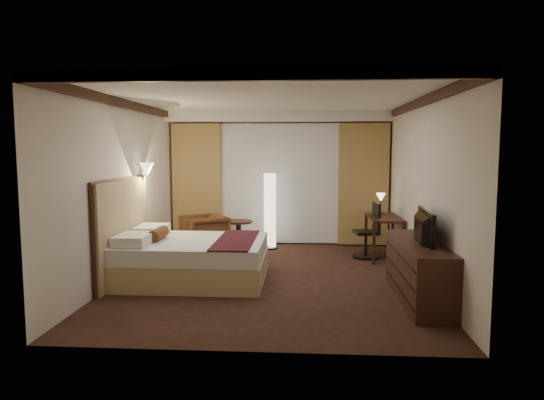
# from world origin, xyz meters

# --- Properties ---
(floor) EXTENTS (4.50, 5.50, 0.01)m
(floor) POSITION_xyz_m (0.00, 0.00, 0.00)
(floor) COLOR black
(floor) RESTS_ON ground
(ceiling) EXTENTS (4.50, 5.50, 0.01)m
(ceiling) POSITION_xyz_m (0.00, 0.00, 2.70)
(ceiling) COLOR white
(ceiling) RESTS_ON back_wall
(back_wall) EXTENTS (4.50, 0.02, 2.70)m
(back_wall) POSITION_xyz_m (0.00, 2.75, 1.35)
(back_wall) COLOR beige
(back_wall) RESTS_ON floor
(left_wall) EXTENTS (0.02, 5.50, 2.70)m
(left_wall) POSITION_xyz_m (-2.25, 0.00, 1.35)
(left_wall) COLOR beige
(left_wall) RESTS_ON floor
(right_wall) EXTENTS (0.02, 5.50, 2.70)m
(right_wall) POSITION_xyz_m (2.25, 0.00, 1.35)
(right_wall) COLOR beige
(right_wall) RESTS_ON floor
(crown_molding) EXTENTS (4.50, 5.50, 0.12)m
(crown_molding) POSITION_xyz_m (0.00, 0.00, 2.64)
(crown_molding) COLOR black
(crown_molding) RESTS_ON ceiling
(soffit) EXTENTS (4.50, 0.50, 0.20)m
(soffit) POSITION_xyz_m (0.00, 2.50, 2.60)
(soffit) COLOR white
(soffit) RESTS_ON ceiling
(curtain_sheer) EXTENTS (2.48, 0.04, 2.45)m
(curtain_sheer) POSITION_xyz_m (0.00, 2.67, 1.25)
(curtain_sheer) COLOR silver
(curtain_sheer) RESTS_ON back_wall
(curtain_left_drape) EXTENTS (1.00, 0.14, 2.45)m
(curtain_left_drape) POSITION_xyz_m (-1.70, 2.61, 1.25)
(curtain_left_drape) COLOR tan
(curtain_left_drape) RESTS_ON back_wall
(curtain_right_drape) EXTENTS (1.00, 0.14, 2.45)m
(curtain_right_drape) POSITION_xyz_m (1.70, 2.61, 1.25)
(curtain_right_drape) COLOR tan
(curtain_right_drape) RESTS_ON back_wall
(wall_sconce) EXTENTS (0.24, 0.24, 0.24)m
(wall_sconce) POSITION_xyz_m (-2.09, 0.61, 1.62)
(wall_sconce) COLOR white
(wall_sconce) RESTS_ON left_wall
(bed) EXTENTS (2.12, 1.65, 0.62)m
(bed) POSITION_xyz_m (-1.13, -0.22, 0.31)
(bed) COLOR white
(bed) RESTS_ON floor
(headboard) EXTENTS (0.12, 1.95, 1.50)m
(headboard) POSITION_xyz_m (-2.20, -0.22, 0.75)
(headboard) COLOR tan
(headboard) RESTS_ON floor
(armchair) EXTENTS (1.01, 1.03, 0.79)m
(armchair) POSITION_xyz_m (-1.38, 1.70, 0.39)
(armchair) COLOR #512818
(armchair) RESTS_ON floor
(side_table) EXTENTS (0.54, 0.54, 0.59)m
(side_table) POSITION_xyz_m (-0.74, 1.89, 0.29)
(side_table) COLOR black
(side_table) RESTS_ON floor
(floor_lamp) EXTENTS (0.32, 0.32, 1.50)m
(floor_lamp) POSITION_xyz_m (-0.16, 2.16, 0.75)
(floor_lamp) COLOR white
(floor_lamp) RESTS_ON floor
(desk) EXTENTS (0.55, 1.17, 0.75)m
(desk) POSITION_xyz_m (1.95, 1.50, 0.38)
(desk) COLOR black
(desk) RESTS_ON floor
(desk_lamp) EXTENTS (0.18, 0.18, 0.34)m
(desk_lamp) POSITION_xyz_m (1.95, 1.94, 0.92)
(desk_lamp) COLOR #FFD899
(desk_lamp) RESTS_ON desk
(office_chair) EXTENTS (0.56, 0.56, 1.01)m
(office_chair) POSITION_xyz_m (1.62, 1.45, 0.50)
(office_chair) COLOR black
(office_chair) RESTS_ON floor
(dresser) EXTENTS (0.50, 1.96, 0.76)m
(dresser) POSITION_xyz_m (2.00, -0.97, 0.38)
(dresser) COLOR black
(dresser) RESTS_ON floor
(television) EXTENTS (0.65, 1.05, 0.13)m
(television) POSITION_xyz_m (1.97, -0.97, 1.05)
(television) COLOR black
(television) RESTS_ON dresser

